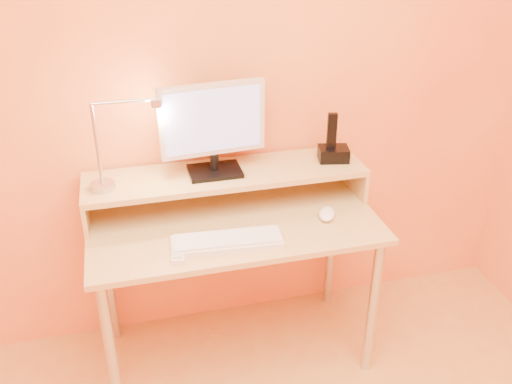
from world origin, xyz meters
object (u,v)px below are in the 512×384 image
object	(u,v)px
lamp_base	(103,186)
keyboard	(227,242)
remote_control	(179,249)
phone_dock	(333,154)
mouse	(327,214)
monitor_panel	(212,119)

from	to	relation	value
lamp_base	keyboard	world-z (taller)	lamp_base
keyboard	remote_control	size ratio (longest dim) A/B	2.42
phone_dock	remote_control	size ratio (longest dim) A/B	0.73
lamp_base	mouse	bearing A→B (deg)	-11.77
phone_dock	keyboard	distance (m)	0.66
phone_dock	keyboard	xyz separation A→B (m)	(-0.55, -0.31, -0.18)
monitor_panel	lamp_base	world-z (taller)	monitor_panel
lamp_base	remote_control	size ratio (longest dim) A/B	0.56
phone_dock	remote_control	world-z (taller)	phone_dock
monitor_panel	keyboard	world-z (taller)	monitor_panel
monitor_panel	keyboard	size ratio (longest dim) A/B	1.02
keyboard	mouse	size ratio (longest dim) A/B	3.69
keyboard	remote_control	distance (m)	0.19
lamp_base	keyboard	xyz separation A→B (m)	(0.45, -0.28, -0.16)
monitor_panel	lamp_base	xyz separation A→B (m)	(-0.46, -0.04, -0.23)
monitor_panel	keyboard	bearing A→B (deg)	-98.05
keyboard	mouse	xyz separation A→B (m)	(0.45, 0.09, 0.01)
lamp_base	phone_dock	size ratio (longest dim) A/B	0.77
phone_dock	mouse	size ratio (longest dim) A/B	1.12
phone_dock	mouse	world-z (taller)	phone_dock
phone_dock	keyboard	world-z (taller)	phone_dock
monitor_panel	mouse	size ratio (longest dim) A/B	3.77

